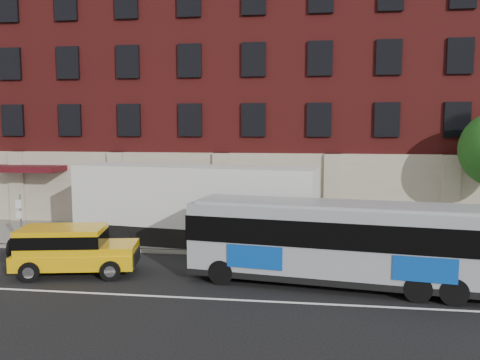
# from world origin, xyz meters

# --- Properties ---
(ground) EXTENTS (120.00, 120.00, 0.00)m
(ground) POSITION_xyz_m (0.00, 0.00, 0.00)
(ground) COLOR black
(ground) RESTS_ON ground
(sidewalk) EXTENTS (60.00, 6.00, 0.15)m
(sidewalk) POSITION_xyz_m (0.00, 9.00, 0.07)
(sidewalk) COLOR gray
(sidewalk) RESTS_ON ground
(kerb) EXTENTS (60.00, 0.25, 0.15)m
(kerb) POSITION_xyz_m (0.00, 6.00, 0.07)
(kerb) COLOR gray
(kerb) RESTS_ON ground
(lane_line) EXTENTS (60.00, 0.12, 0.01)m
(lane_line) POSITION_xyz_m (0.00, 0.50, 0.01)
(lane_line) COLOR white
(lane_line) RESTS_ON ground
(building) EXTENTS (30.00, 12.10, 15.00)m
(building) POSITION_xyz_m (-0.01, 16.92, 7.58)
(building) COLOR maroon
(building) RESTS_ON sidewalk
(sign_pole) EXTENTS (0.30, 0.20, 2.50)m
(sign_pole) POSITION_xyz_m (-8.50, 6.15, 1.45)
(sign_pole) COLOR slate
(sign_pole) RESTS_ON ground
(city_bus) EXTENTS (11.04, 3.81, 2.97)m
(city_bus) POSITION_xyz_m (5.90, 2.46, 1.64)
(city_bus) COLOR #989CA2
(city_bus) RESTS_ON ground
(yellow_suv) EXTENTS (4.89, 2.74, 1.82)m
(yellow_suv) POSITION_xyz_m (-4.22, 2.48, 1.04)
(yellow_suv) COLOR #FFBD09
(yellow_suv) RESTS_ON ground
(shipping_container) EXTENTS (11.58, 3.94, 3.79)m
(shipping_container) POSITION_xyz_m (-0.56, 7.32, 1.87)
(shipping_container) COLOR black
(shipping_container) RESTS_ON ground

